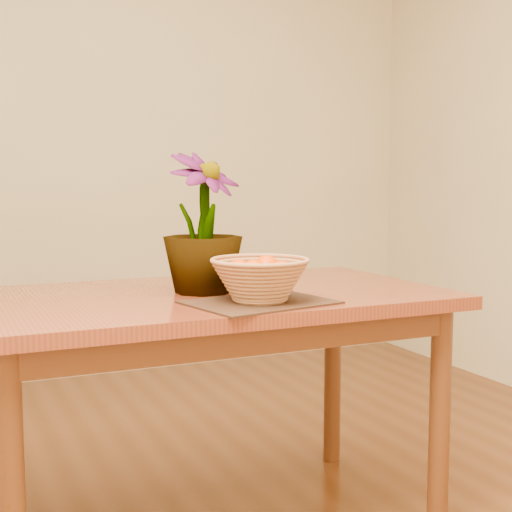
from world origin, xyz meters
name	(u,v)px	position (x,y,z in m)	size (l,w,h in m)	color
wall_back	(83,132)	(0.00, 2.25, 1.35)	(4.00, 0.02, 2.70)	beige
table	(211,321)	(0.00, 0.30, 0.66)	(1.40, 0.80, 0.75)	maroon
placemat	(260,302)	(0.05, 0.06, 0.75)	(0.38, 0.28, 0.01)	#382014
wicker_basket	(260,282)	(0.05, 0.06, 0.81)	(0.27, 0.27, 0.11)	tan
orange_pile	(260,272)	(0.05, 0.06, 0.84)	(0.16, 0.17, 0.07)	#F64204
potted_plant	(203,223)	(-0.02, 0.30, 0.96)	(0.24, 0.24, 0.42)	#1E4F16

